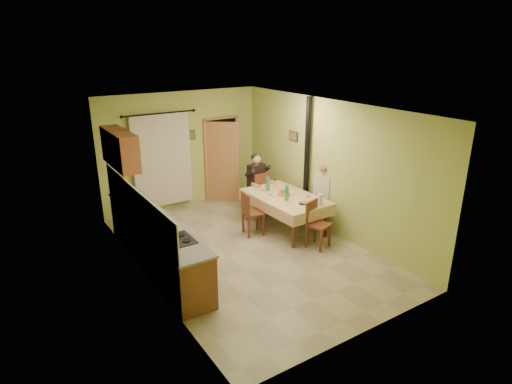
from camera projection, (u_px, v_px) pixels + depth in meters
floor at (248, 251)px, 8.40m from camera, size 4.00×6.00×0.01m
room_shell at (247, 161)px, 7.79m from camera, size 4.04×6.04×2.82m
kitchen_run at (156, 242)px, 7.68m from camera, size 0.64×3.64×1.56m
upper_cabinets at (120, 149)px, 8.16m from camera, size 0.35×1.40×0.70m
curtain at (162, 160)px, 9.99m from camera, size 1.70×0.07×2.22m
doorway at (222, 160)px, 10.82m from camera, size 0.96×0.56×2.15m
dining_table at (285, 212)px, 9.28m from camera, size 1.21×1.96×0.76m
tableware at (289, 194)px, 9.06m from camera, size 0.85×1.64×0.33m
chair_far at (257, 201)px, 10.20m from camera, size 0.49×0.49×1.02m
chair_near at (318, 233)px, 8.47m from camera, size 0.50×0.50×0.95m
chair_right at (324, 213)px, 9.49m from camera, size 0.56×0.56×1.02m
chair_left at (252, 221)px, 9.04m from camera, size 0.44×0.44×0.94m
man_far at (257, 177)px, 10.01m from camera, size 0.60×0.49×1.39m
man_right at (325, 188)px, 9.28m from camera, size 0.56×0.64×1.39m
stove_flue at (306, 178)px, 9.50m from camera, size 0.24×0.24×2.80m
picture_back at (191, 135)px, 10.29m from camera, size 0.19×0.03×0.23m
picture_right at (293, 136)px, 9.74m from camera, size 0.03×0.31×0.21m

